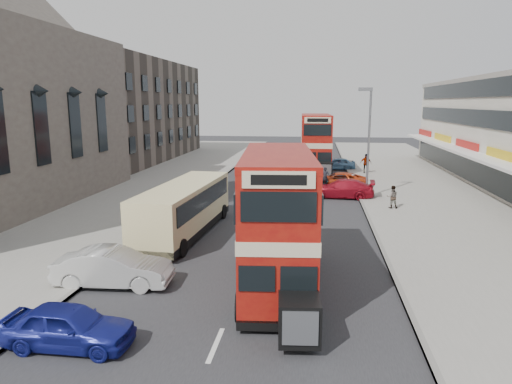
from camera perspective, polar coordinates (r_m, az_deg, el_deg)
The scene contains 19 objects.
ground at distance 17.79m, azimuth -2.21°, elevation -12.28°, with size 160.00×160.00×0.00m, color #28282B.
road_surface at distance 36.87m, azimuth 3.08°, elevation 0.11°, with size 12.00×90.00×0.01m, color #28282B.
pavement_right at distance 37.87m, azimuth 21.49°, elevation -0.25°, with size 12.00×90.00×0.15m, color gray.
pavement_left at distance 39.62m, azimuth -14.49°, elevation 0.65°, with size 12.00×90.00×0.15m, color gray.
kerb_left at distance 37.81m, azimuth -6.18°, elevation 0.45°, with size 0.20×90.00×0.16m, color gray.
kerb_right at distance 36.89m, azimuth 12.56°, elevation -0.02°, with size 0.20×90.00×0.16m, color gray.
brick_terrace at distance 59.51m, azimuth -17.30°, elevation 9.66°, with size 14.00×28.00×12.00m, color #66594C.
street_lamp at distance 34.35m, azimuth 13.88°, elevation 7.04°, with size 1.00×0.20×8.12m.
bus_main at distance 17.32m, azimuth 2.72°, elevation -3.55°, with size 3.34×9.31×5.09m.
bus_second at distance 46.60m, azimuth 7.48°, elevation 6.07°, with size 3.18×10.37×5.69m.
coach at distance 24.95m, azimuth -8.97°, elevation -1.87°, with size 3.02×9.74×2.55m.
car_left_near at distance 14.89m, azimuth -22.45°, elevation -15.29°, with size 1.55×3.84×1.31m, color navy.
car_left_front at distance 18.80m, azimuth -17.48°, elevation -9.05°, with size 1.58×4.52×1.49m, color beige.
car_right_a at distance 34.72m, azimuth 10.67°, elevation 0.41°, with size 1.97×4.84×1.40m, color #A41020.
car_right_b at distance 38.28m, azimuth 10.21°, elevation 1.40°, with size 2.27×4.93×1.37m, color red.
car_right_c at distance 49.19m, azimuth 10.12°, elevation 3.51°, with size 1.54×3.83×1.31m, color #639BC6.
pedestrian_near at distance 31.48m, azimuth 16.73°, elevation -0.57°, with size 0.57×0.38×1.54m, color gray.
pedestrian_far at distance 46.71m, azimuth 13.60°, elevation 3.53°, with size 1.11×0.46×1.90m, color gray.
cyclist at distance 37.10m, azimuth 8.65°, elevation 1.08°, with size 0.77×1.80×1.96m.
Camera 1 is at (2.82, -16.07, 7.08)m, focal length 31.87 mm.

